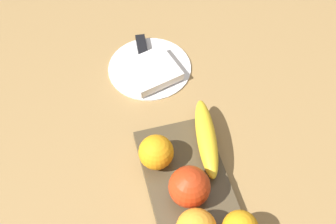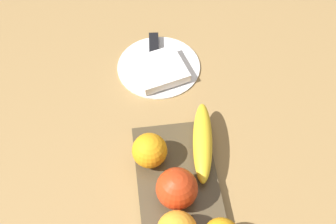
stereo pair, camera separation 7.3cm
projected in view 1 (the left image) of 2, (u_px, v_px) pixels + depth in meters
name	position (u px, v px, depth m)	size (l,w,h in m)	color
ground_plane	(211.00, 207.00, 0.88)	(2.40, 2.40, 0.00)	olive
fruit_tray	(191.00, 192.00, 0.89)	(0.33, 0.16, 0.02)	#493C28
apple	(189.00, 187.00, 0.84)	(0.08, 0.08, 0.08)	#BA3313
banana	(206.00, 137.00, 0.93)	(0.19, 0.04, 0.04)	yellow
orange_center	(156.00, 152.00, 0.89)	(0.07, 0.07, 0.07)	orange
dinner_plate	(150.00, 67.00, 1.09)	(0.20, 0.20, 0.01)	white
folded_napkin	(152.00, 71.00, 1.07)	(0.11, 0.12, 0.02)	white
knife	(143.00, 53.00, 1.11)	(0.18, 0.04, 0.01)	silver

